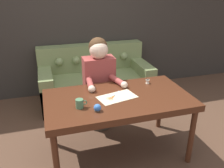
# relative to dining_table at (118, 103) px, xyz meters

# --- Properties ---
(ground_plane) EXTENTS (16.00, 16.00, 0.00)m
(ground_plane) POSITION_rel_dining_table_xyz_m (-0.14, 0.03, -0.66)
(ground_plane) COLOR #4C3323
(wall_back) EXTENTS (8.00, 0.06, 2.60)m
(wall_back) POSITION_rel_dining_table_xyz_m (-0.14, 1.88, 0.64)
(wall_back) COLOR #2D2823
(wall_back) RESTS_ON ground_plane
(dining_table) EXTENTS (1.53, 0.84, 0.73)m
(dining_table) POSITION_rel_dining_table_xyz_m (0.00, 0.00, 0.00)
(dining_table) COLOR #472314
(dining_table) RESTS_ON ground_plane
(couch) EXTENTS (1.77, 0.86, 0.88)m
(couch) POSITION_rel_dining_table_xyz_m (0.07, 1.45, -0.35)
(couch) COLOR olive
(couch) RESTS_ON ground_plane
(person) EXTENTS (0.46, 0.58, 1.24)m
(person) POSITION_rel_dining_table_xyz_m (-0.06, 0.59, -0.01)
(person) COLOR #33281E
(person) RESTS_ON ground_plane
(pattern_paper_main) EXTENTS (0.44, 0.31, 0.00)m
(pattern_paper_main) POSITION_rel_dining_table_xyz_m (-0.01, -0.00, 0.07)
(pattern_paper_main) COLOR beige
(pattern_paper_main) RESTS_ON dining_table
(scissors) EXTENTS (0.22, 0.19, 0.01)m
(scissors) POSITION_rel_dining_table_xyz_m (-0.06, 0.01, 0.07)
(scissors) COLOR silver
(scissors) RESTS_ON dining_table
(mug) EXTENTS (0.11, 0.08, 0.09)m
(mug) POSITION_rel_dining_table_xyz_m (-0.43, -0.11, 0.11)
(mug) COLOR #47704C
(mug) RESTS_ON dining_table
(thread_spool) EXTENTS (0.04, 0.04, 0.05)m
(thread_spool) POSITION_rel_dining_table_xyz_m (0.44, 0.25, 0.09)
(thread_spool) COLOR beige
(thread_spool) RESTS_ON dining_table
(pin_cushion) EXTENTS (0.07, 0.07, 0.07)m
(pin_cushion) POSITION_rel_dining_table_xyz_m (-0.28, -0.22, 0.10)
(pin_cushion) COLOR #4C3828
(pin_cushion) RESTS_ON dining_table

